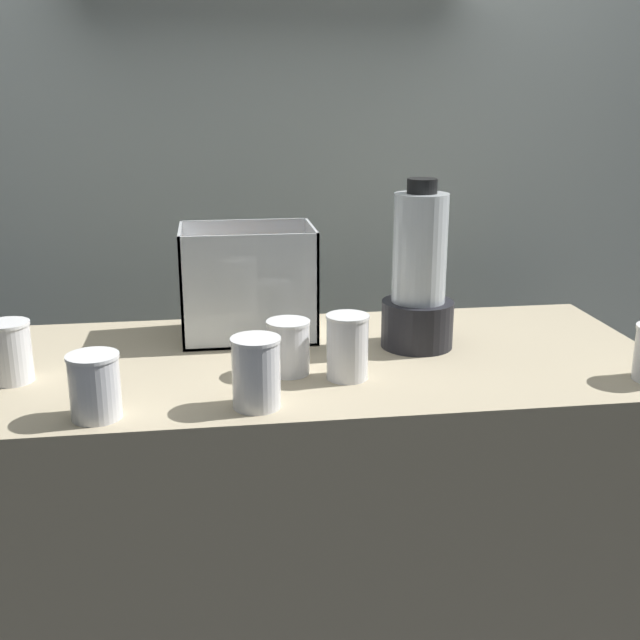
{
  "coord_description": "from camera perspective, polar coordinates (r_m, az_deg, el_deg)",
  "views": [
    {
      "loc": [
        -0.22,
        -1.5,
        1.43
      ],
      "look_at": [
        0.0,
        0.0,
        0.98
      ],
      "focal_mm": 43.67,
      "sensor_mm": 36.0,
      "label": 1
    }
  ],
  "objects": [
    {
      "name": "counter",
      "position": [
        1.81,
        0.0,
        -16.32
      ],
      "size": [
        1.4,
        0.64,
        0.9
      ],
      "primitive_type": "cube",
      "color": "tan",
      "rests_on": "ground_plane"
    },
    {
      "name": "back_wall_unit",
      "position": [
        2.29,
        -2.88,
        12.41
      ],
      "size": [
        2.6,
        0.24,
        2.5
      ],
      "color": "silver",
      "rests_on": "ground_plane"
    },
    {
      "name": "carrot_display_bin",
      "position": [
        1.74,
        -5.45,
        1.28
      ],
      "size": [
        0.29,
        0.2,
        0.25
      ],
      "color": "white",
      "rests_on": "counter"
    },
    {
      "name": "blender_pitcher",
      "position": [
        1.65,
        7.24,
        2.84
      ],
      "size": [
        0.15,
        0.15,
        0.36
      ],
      "color": "black",
      "rests_on": "counter"
    },
    {
      "name": "juice_cup_beet_far_left",
      "position": [
        1.57,
        -21.78,
        -2.36
      ],
      "size": [
        0.08,
        0.08,
        0.12
      ],
      "color": "white",
      "rests_on": "counter"
    },
    {
      "name": "juice_cup_mango_left",
      "position": [
        1.36,
        -16.15,
        -5.0
      ],
      "size": [
        0.09,
        0.09,
        0.11
      ],
      "color": "white",
      "rests_on": "counter"
    },
    {
      "name": "juice_cup_beet_middle",
      "position": [
        1.35,
        -4.69,
        -4.14
      ],
      "size": [
        0.09,
        0.09,
        0.13
      ],
      "color": "white",
      "rests_on": "counter"
    },
    {
      "name": "juice_cup_pomegranate_right",
      "position": [
        1.51,
        -2.32,
        -2.26
      ],
      "size": [
        0.09,
        0.09,
        0.11
      ],
      "color": "white",
      "rests_on": "counter"
    },
    {
      "name": "juice_cup_orange_far_right",
      "position": [
        1.48,
        2.02,
        -2.24
      ],
      "size": [
        0.08,
        0.08,
        0.13
      ],
      "color": "white",
      "rests_on": "counter"
    }
  ]
}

